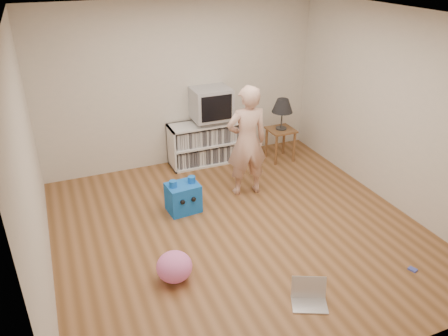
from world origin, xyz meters
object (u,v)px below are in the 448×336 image
side_table (281,136)px  person (247,142)px  dvd_deck (211,120)px  laptop (309,296)px  crt_tv (211,103)px  table_lamp (282,106)px  plush_pink (174,267)px  plush_blue (183,197)px  media_unit (211,142)px

side_table → person: size_ratio=0.34×
dvd_deck → laptop: size_ratio=1.03×
crt_tv → table_lamp: crt_tv is taller
side_table → plush_pink: 3.38m
plush_pink → person: bearing=43.2°
laptop → dvd_deck: bearing=110.5°
table_lamp → plush_pink: 3.46m
side_table → person: person is taller
side_table → laptop: side_table is taller
plush_pink → plush_blue: bearing=68.2°
table_lamp → laptop: (-1.37, -3.08, -0.88)m
person → plush_pink: bearing=48.7°
dvd_deck → person: 1.18m
table_lamp → side_table: bearing=0.0°
dvd_deck → person: bearing=-85.7°
media_unit → dvd_deck: size_ratio=3.11×
crt_tv → laptop: bearing=-94.5°
crt_tv → plush_pink: size_ratio=1.54×
media_unit → plush_pink: size_ratio=3.60×
crt_tv → laptop: size_ratio=1.37×
dvd_deck → plush_pink: size_ratio=1.16×
table_lamp → laptop: size_ratio=1.18×
media_unit → dvd_deck: 0.39m
dvd_deck → side_table: dvd_deck is taller
dvd_deck → crt_tv: bearing=-90.0°
dvd_deck → crt_tv: crt_tv is taller
media_unit → crt_tv: crt_tv is taller
media_unit → side_table: media_unit is taller
table_lamp → plush_blue: (-2.01, -0.94, -0.73)m
crt_tv → table_lamp: bearing=-18.4°
media_unit → person: size_ratio=0.86×
media_unit → crt_tv: size_ratio=2.33×
laptop → plush_pink: bearing=168.9°
plush_pink → laptop: bearing=-36.1°
side_table → plush_blue: bearing=-155.0°
dvd_deck → plush_pink: dvd_deck is taller
crt_tv → plush_blue: 1.79m
plush_blue → dvd_deck: bearing=50.2°
person → plush_blue: person is taller
table_lamp → laptop: table_lamp is taller
dvd_deck → table_lamp: bearing=-18.6°
table_lamp → plush_pink: bearing=-138.6°
media_unit → plush_pink: bearing=-118.7°
laptop → plush_blue: 2.24m
dvd_deck → side_table: 1.20m
laptop → plush_blue: bearing=131.7°
person → plush_pink: size_ratio=4.16×
dvd_deck → side_table: (1.10, -0.37, -0.32)m
crt_tv → plush_blue: size_ratio=1.22×
side_table → plush_pink: side_table is taller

